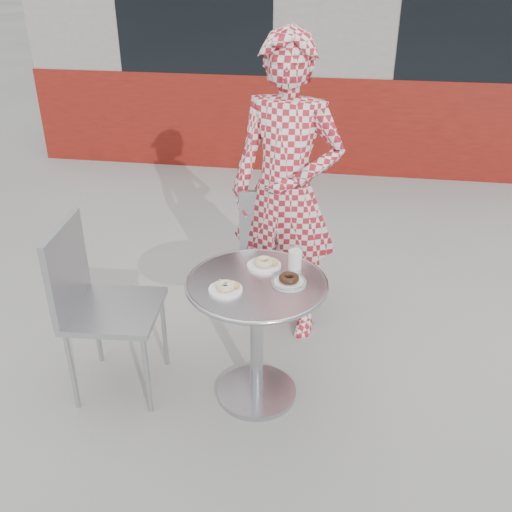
% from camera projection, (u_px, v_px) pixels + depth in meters
% --- Properties ---
extents(ground, '(60.00, 60.00, 0.00)m').
position_uv_depth(ground, '(252.00, 397.00, 3.06)').
color(ground, '#A6A39E').
rests_on(ground, ground).
extents(storefront, '(6.02, 4.55, 3.00)m').
position_uv_depth(storefront, '(326.00, 8.00, 7.19)').
color(storefront, gray).
rests_on(storefront, ground).
extents(bistro_table, '(0.70, 0.70, 0.71)m').
position_uv_depth(bistro_table, '(257.00, 311.00, 2.83)').
color(bistro_table, silver).
rests_on(bistro_table, ground).
extents(chair_far, '(0.50, 0.51, 0.91)m').
position_uv_depth(chair_far, '(273.00, 270.00, 3.72)').
color(chair_far, '#A2A4A9').
rests_on(chair_far, ground).
extents(chair_left, '(0.49, 0.49, 0.95)m').
position_uv_depth(chair_left, '(116.00, 341.00, 3.02)').
color(chair_left, '#A2A4A9').
rests_on(chair_left, ground).
extents(seated_person, '(0.73, 0.56, 1.79)m').
position_uv_depth(seated_person, '(286.00, 193.00, 3.25)').
color(seated_person, '#A41926').
rests_on(seated_person, ground).
extents(plate_far, '(0.17, 0.17, 0.05)m').
position_uv_depth(plate_far, '(265.00, 264.00, 2.87)').
color(plate_far, white).
rests_on(plate_far, bistro_table).
extents(plate_near, '(0.16, 0.16, 0.04)m').
position_uv_depth(plate_near, '(226.00, 287.00, 2.67)').
color(plate_near, white).
rests_on(plate_near, bistro_table).
extents(plate_checker, '(0.17, 0.17, 0.04)m').
position_uv_depth(plate_checker, '(289.00, 281.00, 2.73)').
color(plate_checker, white).
rests_on(plate_checker, bistro_table).
extents(milk_cup, '(0.07, 0.07, 0.12)m').
position_uv_depth(milk_cup, '(295.00, 258.00, 2.85)').
color(milk_cup, white).
rests_on(milk_cup, bistro_table).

